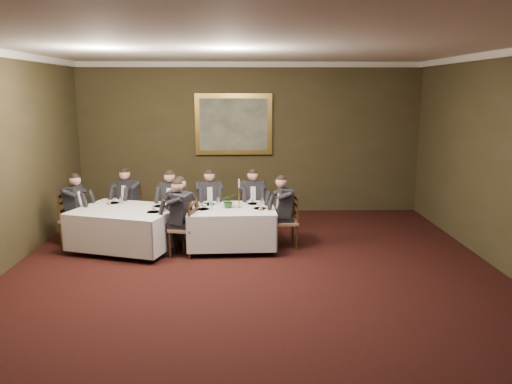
{
  "coord_description": "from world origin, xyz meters",
  "views": [
    {
      "loc": [
        -0.15,
        -6.74,
        2.89
      ],
      "look_at": [
        0.06,
        1.68,
        1.15
      ],
      "focal_mm": 35.0,
      "sensor_mm": 36.0,
      "label": 1
    }
  ],
  "objects_px": {
    "chair_sec_backleft": "(130,220)",
    "centerpiece": "(229,200)",
    "diner_main_endright": "(285,221)",
    "diner_sec_endright": "(183,227)",
    "chair_main_endright": "(286,232)",
    "diner_sec_backleft": "(129,209)",
    "table_second": "(127,226)",
    "chair_sec_backright": "(173,224)",
    "chair_sec_endleft": "(74,230)",
    "candlestick": "(239,197)",
    "diner_main_backleft": "(210,211)",
    "painting": "(234,124)",
    "diner_sec_endleft": "(74,218)",
    "diner_main_endleft": "(177,222)",
    "chair_main_endleft": "(177,234)",
    "chair_sec_endright": "(184,240)",
    "table_main": "(232,225)",
    "chair_main_backright": "(252,222)",
    "chair_main_backleft": "(210,222)",
    "diner_main_backright": "(252,211)",
    "diner_sec_backright": "(172,213)"
  },
  "relations": [
    {
      "from": "table_second",
      "to": "painting",
      "type": "height_order",
      "value": "painting"
    },
    {
      "from": "diner_main_backright",
      "to": "diner_main_endleft",
      "type": "distance_m",
      "value": 1.63
    },
    {
      "from": "chair_main_backleft",
      "to": "diner_sec_backleft",
      "type": "bearing_deg",
      "value": -14.14
    },
    {
      "from": "chair_sec_backright",
      "to": "diner_sec_backright",
      "type": "height_order",
      "value": "diner_sec_backright"
    },
    {
      "from": "diner_main_backleft",
      "to": "chair_sec_backleft",
      "type": "distance_m",
      "value": 1.66
    },
    {
      "from": "diner_main_backleft",
      "to": "candlestick",
      "type": "relative_size",
      "value": 2.47
    },
    {
      "from": "table_main",
      "to": "chair_main_endleft",
      "type": "distance_m",
      "value": 1.02
    },
    {
      "from": "diner_main_endleft",
      "to": "table_second",
      "type": "bearing_deg",
      "value": -78.13
    },
    {
      "from": "diner_sec_backright",
      "to": "diner_sec_endright",
      "type": "height_order",
      "value": "same"
    },
    {
      "from": "diner_main_backleft",
      "to": "diner_main_endright",
      "type": "bearing_deg",
      "value": 144.83
    },
    {
      "from": "chair_sec_endleft",
      "to": "diner_sec_endleft",
      "type": "distance_m",
      "value": 0.23
    },
    {
      "from": "table_second",
      "to": "painting",
      "type": "distance_m",
      "value": 3.8
    },
    {
      "from": "diner_sec_endright",
      "to": "painting",
      "type": "xyz_separation_m",
      "value": [
        0.85,
        3.19,
        1.58
      ]
    },
    {
      "from": "diner_main_endleft",
      "to": "diner_sec_endleft",
      "type": "bearing_deg",
      "value": -87.56
    },
    {
      "from": "chair_sec_endright",
      "to": "centerpiece",
      "type": "distance_m",
      "value": 1.08
    },
    {
      "from": "chair_sec_backleft",
      "to": "diner_main_endright",
      "type": "bearing_deg",
      "value": -172.2
    },
    {
      "from": "diner_sec_endleft",
      "to": "candlestick",
      "type": "bearing_deg",
      "value": 89.87
    },
    {
      "from": "painting",
      "to": "diner_main_endright",
      "type": "bearing_deg",
      "value": -70.44
    },
    {
      "from": "diner_main_endright",
      "to": "diner_sec_endright",
      "type": "xyz_separation_m",
      "value": [
        -1.84,
        -0.4,
        0.0
      ]
    },
    {
      "from": "diner_main_endleft",
      "to": "chair_sec_endleft",
      "type": "bearing_deg",
      "value": -87.53
    },
    {
      "from": "diner_sec_backright",
      "to": "chair_sec_endright",
      "type": "bearing_deg",
      "value": 121.48
    },
    {
      "from": "chair_sec_endleft",
      "to": "candlestick",
      "type": "xyz_separation_m",
      "value": [
        3.13,
        -0.27,
        0.68
      ]
    },
    {
      "from": "chair_main_endleft",
      "to": "chair_sec_backleft",
      "type": "relative_size",
      "value": 1.0
    },
    {
      "from": "chair_sec_backright",
      "to": "diner_sec_endright",
      "type": "height_order",
      "value": "diner_sec_endright"
    },
    {
      "from": "chair_main_endleft",
      "to": "diner_sec_endright",
      "type": "bearing_deg",
      "value": 37.58
    },
    {
      "from": "diner_main_backright",
      "to": "diner_sec_endleft",
      "type": "bearing_deg",
      "value": 4.24
    },
    {
      "from": "diner_sec_backleft",
      "to": "candlestick",
      "type": "height_order",
      "value": "diner_sec_backleft"
    },
    {
      "from": "table_second",
      "to": "diner_sec_endright",
      "type": "xyz_separation_m",
      "value": [
        1.07,
        -0.34,
        0.06
      ]
    },
    {
      "from": "diner_main_backleft",
      "to": "diner_main_endright",
      "type": "xyz_separation_m",
      "value": [
        1.44,
        -0.75,
        0.0
      ]
    },
    {
      "from": "table_main",
      "to": "chair_main_backleft",
      "type": "bearing_deg",
      "value": 119.55
    },
    {
      "from": "chair_sec_endleft",
      "to": "centerpiece",
      "type": "relative_size",
      "value": 3.53
    },
    {
      "from": "chair_main_backright",
      "to": "painting",
      "type": "xyz_separation_m",
      "value": [
        -0.4,
        2.0,
        1.8
      ]
    },
    {
      "from": "chair_sec_backleft",
      "to": "centerpiece",
      "type": "xyz_separation_m",
      "value": [
        2.04,
        -0.97,
        0.62
      ]
    },
    {
      "from": "table_second",
      "to": "centerpiece",
      "type": "height_order",
      "value": "centerpiece"
    },
    {
      "from": "diner_main_endleft",
      "to": "chair_sec_endleft",
      "type": "xyz_separation_m",
      "value": [
        -2.0,
        0.36,
        -0.23
      ]
    },
    {
      "from": "chair_main_endleft",
      "to": "chair_main_endright",
      "type": "distance_m",
      "value": 2.01
    },
    {
      "from": "chair_main_backright",
      "to": "chair_sec_endright",
      "type": "bearing_deg",
      "value": 40.09
    },
    {
      "from": "chair_sec_backleft",
      "to": "chair_sec_endleft",
      "type": "distance_m",
      "value": 1.13
    },
    {
      "from": "chair_sec_backright",
      "to": "painting",
      "type": "relative_size",
      "value": 0.56
    },
    {
      "from": "chair_main_endright",
      "to": "diner_sec_backleft",
      "type": "relative_size",
      "value": 0.74
    },
    {
      "from": "diner_main_backleft",
      "to": "diner_sec_endleft",
      "type": "relative_size",
      "value": 1.0
    },
    {
      "from": "chair_main_endright",
      "to": "painting",
      "type": "bearing_deg",
      "value": 13.84
    },
    {
      "from": "table_main",
      "to": "chair_main_backright",
      "type": "distance_m",
      "value": 0.93
    },
    {
      "from": "table_second",
      "to": "chair_main_endright",
      "type": "bearing_deg",
      "value": 1.11
    },
    {
      "from": "table_second",
      "to": "diner_sec_endleft",
      "type": "relative_size",
      "value": 1.58
    },
    {
      "from": "diner_main_backleft",
      "to": "diner_sec_endright",
      "type": "height_order",
      "value": "same"
    },
    {
      "from": "chair_main_endright",
      "to": "diner_sec_endright",
      "type": "height_order",
      "value": "diner_sec_endright"
    },
    {
      "from": "chair_sec_backleft",
      "to": "candlestick",
      "type": "height_order",
      "value": "candlestick"
    },
    {
      "from": "diner_main_endright",
      "to": "chair_sec_backright",
      "type": "height_order",
      "value": "diner_main_endright"
    },
    {
      "from": "table_second",
      "to": "chair_sec_backright",
      "type": "bearing_deg",
      "value": 44.55
    }
  ]
}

